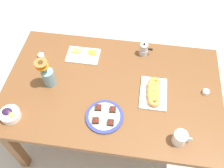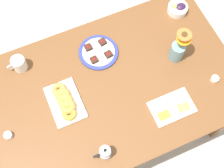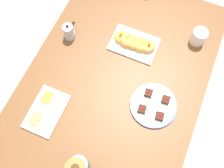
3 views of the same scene
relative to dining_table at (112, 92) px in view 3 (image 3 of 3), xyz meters
name	(u,v)px [view 3 (image 3 of 3)]	position (x,y,z in m)	size (l,w,h in m)	color
ground_plane	(112,118)	(0.00, 0.00, -0.65)	(6.00, 6.00, 0.00)	#B7B2A8
dining_table	(112,92)	(0.00, 0.00, 0.00)	(1.60, 1.00, 0.74)	brown
coffee_mug	(199,36)	(0.48, -0.36, 0.13)	(0.12, 0.09, 0.10)	white
cheese_platter	(46,111)	(-0.28, 0.27, 0.10)	(0.26, 0.17, 0.03)	white
croissant_platter	(134,43)	(0.30, -0.02, 0.11)	(0.19, 0.29, 0.05)	white
dessert_plate	(153,105)	(-0.01, -0.25, 0.10)	(0.26, 0.26, 0.05)	navy
flower_vase	(79,166)	(-0.46, -0.03, 0.17)	(0.11, 0.10, 0.25)	#6B939E
moka_pot	(69,32)	(0.20, 0.37, 0.13)	(0.11, 0.07, 0.12)	#B7B7BC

